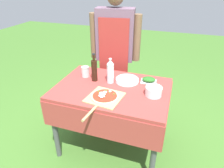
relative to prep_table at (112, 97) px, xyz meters
name	(u,v)px	position (x,y,z in m)	size (l,w,h in m)	color
ground_plane	(112,144)	(0.00, 0.00, -0.70)	(12.00, 12.00, 0.00)	#477A2D
prep_table	(112,97)	(0.00, 0.00, 0.00)	(1.20, 0.85, 0.81)	#A83D38
person_cook	(115,48)	(-0.18, 0.65, 0.32)	(0.64, 0.27, 1.73)	#70604C
pizza_on_peel	(104,97)	(0.00, -0.23, 0.13)	(0.35, 0.57, 0.05)	tan
oil_bottle	(94,70)	(-0.23, 0.09, 0.24)	(0.06, 0.06, 0.32)	black
water_bottle	(110,71)	(-0.05, 0.10, 0.25)	(0.08, 0.08, 0.28)	silver
herb_container	(149,80)	(0.34, 0.25, 0.14)	(0.18, 0.14, 0.06)	silver
mixing_tub	(154,91)	(0.43, -0.02, 0.16)	(0.16, 0.16, 0.09)	silver
plate_stack	(127,80)	(0.12, 0.18, 0.13)	(0.26, 0.26, 0.03)	white
sauce_jar	(85,72)	(-0.37, 0.15, 0.17)	(0.09, 0.09, 0.12)	silver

